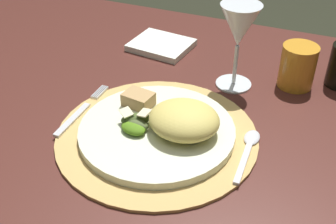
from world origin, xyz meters
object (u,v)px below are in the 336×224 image
Objects in this scene: spoon at (249,146)px; napkin at (161,45)px; dining_table at (150,144)px; fork at (80,112)px; wine_glass at (239,29)px; amber_tumbler at (298,66)px; dinner_plate at (157,131)px.

spoon is 0.40m from napkin.
fork reaches higher than dining_table.
dining_table is 9.74× the size of spoon.
fork is at bearing -95.67° from napkin.
napkin is (0.03, 0.31, -0.00)m from fork.
fork is 1.28× the size of napkin.
wine_glass is at bearing 42.63° from dining_table.
napkin is 1.52× the size of amber_tumbler.
dinner_plate is at bearing -109.44° from wine_glass.
napkin reaches higher than fork.
wine_glass is 0.15m from amber_tumbler.
dinner_plate is 0.33m from amber_tumbler.
fork is 1.24× the size of spoon.
napkin reaches higher than spoon.
dinner_plate reaches higher than dining_table.
wine_glass is at bearing 70.56° from dinner_plate.
spoon is 1.03× the size of napkin.
dinner_plate reaches higher than napkin.
fork is 1.00× the size of wine_glass.
dinner_plate is 1.94× the size of spoon.
dining_table is at bearing -137.37° from wine_glass.
dining_table is at bearing 42.68° from fork.
spoon is 0.24m from wine_glass.
napkin is (-0.28, 0.28, -0.00)m from spoon.
dinner_plate is 2.01× the size of napkin.
fork is at bearing -143.18° from amber_tumbler.
napkin is at bearing 112.03° from dinner_plate.
dining_table is at bearing 122.06° from dinner_plate.
wine_glass is (0.08, 0.22, 0.11)m from dinner_plate.
dinner_plate is at bearing -0.88° from fork.
dining_table is 0.26m from napkin.
spoon is at bearing -98.82° from amber_tumbler.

